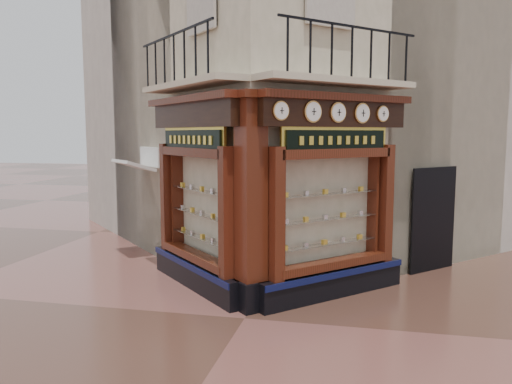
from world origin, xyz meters
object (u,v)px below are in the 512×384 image
(corner_pilaster, at_px, (251,205))
(clock_d, at_px, (362,113))
(clock_e, at_px, (383,114))
(signboard_right, at_px, (337,140))
(awning, at_px, (136,258))
(clock_b, at_px, (313,112))
(clock_c, at_px, (338,112))
(clock_a, at_px, (281,111))
(signboard_left, at_px, (192,140))

(corner_pilaster, xyz_separation_m, clock_d, (1.92, 1.32, 1.67))
(clock_e, bearing_deg, signboard_right, 174.29)
(clock_e, bearing_deg, awning, 122.52)
(corner_pilaster, relative_size, clock_d, 10.05)
(clock_b, relative_size, clock_d, 1.00)
(clock_b, height_order, clock_c, clock_b)
(clock_e, xyz_separation_m, signboard_right, (-0.86, -0.70, -0.52))
(clock_d, bearing_deg, clock_a, -180.00)
(clock_a, height_order, clock_d, clock_d)
(clock_d, bearing_deg, signboard_right, 168.43)
(clock_a, distance_m, signboard_right, 1.50)
(signboard_left, bearing_deg, signboard_right, -135.00)
(clock_c, height_order, signboard_left, clock_c)
(corner_pilaster, relative_size, awning, 3.08)
(clock_c, xyz_separation_m, clock_e, (0.84, 0.84, -0.00))
(awning, relative_size, signboard_left, 0.66)
(clock_c, bearing_deg, clock_d, 0.00)
(clock_e, height_order, awning, clock_e)
(signboard_left, height_order, signboard_right, signboard_left)
(clock_c, relative_size, clock_e, 1.19)
(corner_pilaster, relative_size, clock_c, 10.40)
(clock_b, relative_size, signboard_left, 0.20)
(clock_d, distance_m, signboard_left, 3.44)
(clock_e, bearing_deg, clock_b, -180.00)
(clock_c, height_order, awning, clock_c)
(corner_pilaster, relative_size, signboard_left, 2.03)
(signboard_left, bearing_deg, clock_b, -147.70)
(clock_a, distance_m, clock_c, 1.32)
(clock_d, xyz_separation_m, clock_e, (0.40, 0.40, -0.00))
(clock_b, bearing_deg, corner_pilaster, 158.05)
(clock_c, bearing_deg, clock_b, -180.00)
(clock_a, distance_m, signboard_left, 2.33)
(clock_d, bearing_deg, clock_e, -0.00)
(corner_pilaster, distance_m, awning, 5.24)
(clock_e, distance_m, signboard_right, 1.23)
(clock_b, bearing_deg, signboard_left, 122.30)
(clock_e, bearing_deg, corner_pilaster, 171.50)
(clock_e, xyz_separation_m, awning, (-6.10, 1.35, -3.62))
(signboard_right, bearing_deg, clock_e, -5.71)
(clock_b, height_order, clock_e, clock_b)
(corner_pilaster, bearing_deg, clock_e, -8.50)
(clock_b, distance_m, signboard_right, 0.87)
(clock_a, xyz_separation_m, clock_b, (0.50, 0.50, 0.00))
(signboard_right, bearing_deg, awning, 113.58)
(awning, relative_size, signboard_right, 0.68)
(signboard_right, bearing_deg, clock_b, -170.90)
(corner_pilaster, bearing_deg, awning, 95.90)
(corner_pilaster, relative_size, clock_b, 10.06)
(awning, distance_m, signboard_left, 4.38)
(clock_a, relative_size, clock_c, 0.88)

